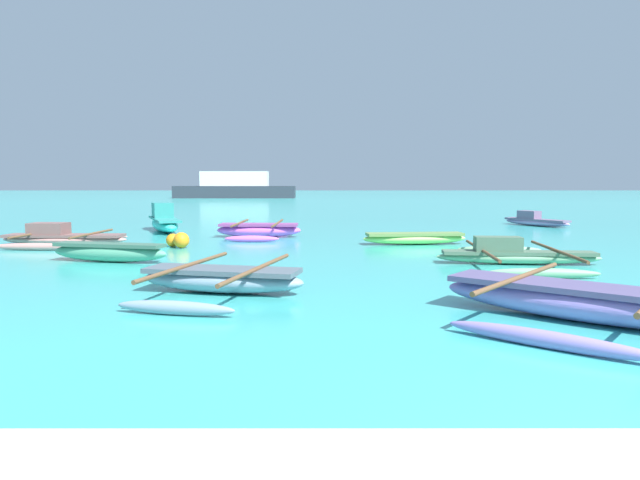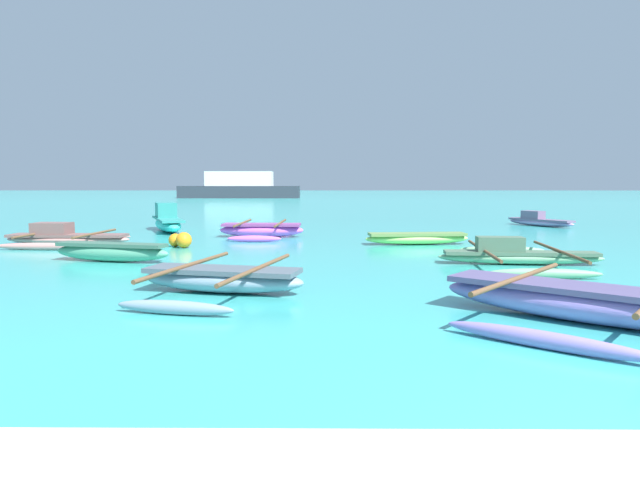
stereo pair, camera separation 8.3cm
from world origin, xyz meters
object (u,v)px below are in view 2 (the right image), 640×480
object	(u,v)px
moored_boat_7	(262,230)
mooring_buoy_0	(175,240)
moored_boat_8	(66,237)
moored_boat_3	(223,279)
moored_boat_5	(585,303)
moored_boat_4	(539,221)
moored_boat_0	(112,251)
moored_boat_1	(167,221)
moored_boat_2	(417,238)
mooring_buoy_1	(184,240)
distant_ferry	(240,187)
moored_boat_6	(517,255)

from	to	relation	value
moored_boat_7	mooring_buoy_0	bearing A→B (deg)	-124.60
moored_boat_8	mooring_buoy_0	size ratio (longest dim) A/B	9.81
moored_boat_3	moored_boat_5	distance (m)	5.50
moored_boat_4	moored_boat_8	xyz separation A→B (m)	(-16.61, -7.16, -0.01)
moored_boat_0	moored_boat_4	size ratio (longest dim) A/B	0.99
moored_boat_3	moored_boat_7	distance (m)	9.54
moored_boat_1	moored_boat_0	bearing A→B (deg)	-15.10
moored_boat_2	moored_boat_3	world-z (taller)	moored_boat_3
moored_boat_1	moored_boat_5	size ratio (longest dim) A/B	0.97
moored_boat_8	mooring_buoy_1	xyz separation A→B (m)	(3.72, -0.89, 0.01)
moored_boat_2	moored_boat_7	world-z (taller)	moored_boat_7
distant_ferry	moored_boat_1	bearing A→B (deg)	-84.96
moored_boat_8	mooring_buoy_0	distance (m)	3.47
moored_boat_3	moored_boat_5	world-z (taller)	moored_boat_5
moored_boat_4	mooring_buoy_1	size ratio (longest dim) A/B	6.65
moored_boat_8	mooring_buoy_0	bearing A→B (deg)	-8.11
mooring_buoy_1	moored_boat_1	bearing A→B (deg)	109.73
moored_boat_3	mooring_buoy_0	xyz separation A→B (m)	(-2.54, 6.66, -0.03)
moored_boat_5	moored_boat_7	size ratio (longest dim) A/B	1.22
moored_boat_2	moored_boat_6	bearing A→B (deg)	-74.17
mooring_buoy_0	mooring_buoy_1	bearing A→B (deg)	-40.75
distant_ferry	moored_boat_8	bearing A→B (deg)	-87.47
moored_boat_5	moored_boat_7	world-z (taller)	moored_boat_5
moored_boat_3	moored_boat_4	bearing A→B (deg)	66.60
moored_boat_2	distant_ferry	bearing A→B (deg)	98.76
moored_boat_5	moored_boat_8	bearing A→B (deg)	179.15
moored_boat_3	mooring_buoy_1	bearing A→B (deg)	122.28
moored_boat_3	distant_ferry	size ratio (longest dim) A/B	0.28
moored_boat_1	moored_boat_3	size ratio (longest dim) A/B	1.03
moored_boat_1	moored_boat_7	distance (m)	4.50
moored_boat_3	moored_boat_5	xyz separation A→B (m)	(5.14, -1.97, 0.03)
moored_boat_1	mooring_buoy_0	bearing A→B (deg)	-4.30
moored_boat_0	moored_boat_5	bearing A→B (deg)	-20.67
moored_boat_4	moored_boat_5	world-z (taller)	moored_boat_4
moored_boat_4	moored_boat_2	bearing A→B (deg)	-73.60
mooring_buoy_0	mooring_buoy_1	xyz separation A→B (m)	(0.31, -0.27, 0.03)
moored_boat_6	moored_boat_5	bearing A→B (deg)	-94.16
moored_boat_2	moored_boat_6	world-z (taller)	moored_boat_6
moored_boat_6	mooring_buoy_1	size ratio (longest dim) A/B	9.54
moored_boat_1	moored_boat_7	bearing A→B (deg)	35.92
moored_boat_0	mooring_buoy_0	size ratio (longest dim) A/B	7.65
moored_boat_2	moored_boat_6	size ratio (longest dim) A/B	0.74
moored_boat_0	moored_boat_8	size ratio (longest dim) A/B	0.78
moored_boat_2	moored_boat_4	bearing A→B (deg)	43.10
moored_boat_4	moored_boat_1	bearing A→B (deg)	-112.75
moored_boat_7	moored_boat_8	size ratio (longest dim) A/B	0.90
moored_boat_0	moored_boat_1	xyz separation A→B (m)	(-1.00, 8.29, 0.13)
moored_boat_4	moored_boat_7	distance (m)	12.10
mooring_buoy_0	moored_boat_0	bearing A→B (deg)	-102.62
moored_boat_7	mooring_buoy_0	world-z (taller)	moored_boat_7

